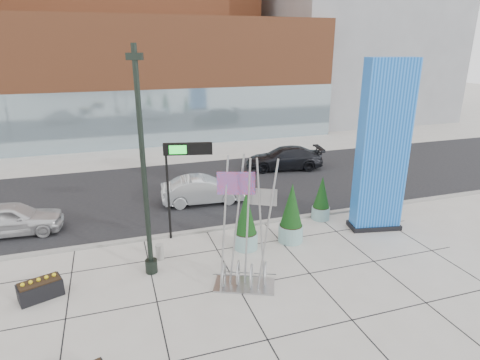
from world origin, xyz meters
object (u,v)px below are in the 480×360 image
object	(u,v)px
public_art_sculpture	(245,254)
car_silver_mid	(203,190)
car_white_west	(11,219)
overhead_street_sign	(184,156)
blue_pylon	(382,151)
concrete_bollard	(160,252)
lamp_post	(145,188)

from	to	relation	value
public_art_sculpture	car_silver_mid	distance (m)	8.70
car_white_west	public_art_sculpture	bearing A→B (deg)	-125.85
overhead_street_sign	car_white_west	size ratio (longest dim) A/B	1.00
public_art_sculpture	overhead_street_sign	size ratio (longest dim) A/B	1.12
public_art_sculpture	car_white_west	distance (m)	11.90
blue_pylon	car_silver_mid	distance (m)	9.86
concrete_bollard	car_white_west	xyz separation A→B (m)	(-6.37, 4.59, 0.45)
car_white_west	car_silver_mid	distance (m)	9.64
concrete_bollard	car_white_west	distance (m)	7.86
public_art_sculpture	concrete_bollard	distance (m)	4.21
lamp_post	car_silver_mid	xyz separation A→B (m)	(3.67, 6.61, -2.78)
blue_pylon	concrete_bollard	world-z (taller)	blue_pylon
blue_pylon	car_white_west	xyz separation A→B (m)	(-16.87, 4.77, -3.14)
lamp_post	overhead_street_sign	distance (m)	3.39
blue_pylon	public_art_sculpture	distance (m)	8.62
concrete_bollard	car_white_west	world-z (taller)	car_white_west
blue_pylon	car_silver_mid	size ratio (longest dim) A/B	1.73
lamp_post	public_art_sculpture	world-z (taller)	lamp_post
lamp_post	concrete_bollard	size ratio (longest dim) A/B	13.02
public_art_sculpture	concrete_bollard	size ratio (longest dim) A/B	7.64
overhead_street_sign	car_white_west	xyz separation A→B (m)	(-7.88, 2.80, -3.14)
blue_pylon	overhead_street_sign	distance (m)	9.20
public_art_sculpture	lamp_post	bearing A→B (deg)	171.01
lamp_post	public_art_sculpture	size ratio (longest dim) A/B	1.70
lamp_post	concrete_bollard	world-z (taller)	lamp_post
overhead_street_sign	car_silver_mid	bearing A→B (deg)	79.13
blue_pylon	overhead_street_sign	size ratio (longest dim) A/B	1.78
overhead_street_sign	car_silver_mid	world-z (taller)	overhead_street_sign
car_white_west	car_silver_mid	size ratio (longest dim) A/B	0.98
lamp_post	car_white_west	xyz separation A→B (m)	(-5.91, 5.53, -2.77)
blue_pylon	public_art_sculpture	bearing A→B (deg)	-149.05
car_white_west	car_silver_mid	xyz separation A→B (m)	(9.58, 1.08, -0.01)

